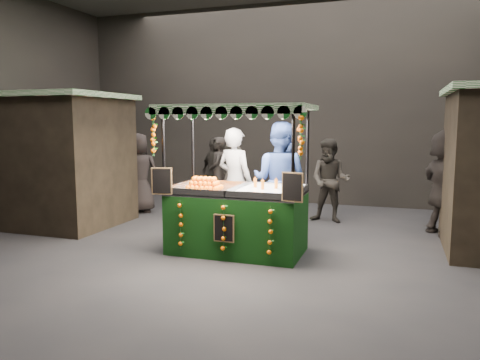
% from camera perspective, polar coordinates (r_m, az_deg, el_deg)
% --- Properties ---
extents(ground, '(12.00, 12.00, 0.00)m').
position_cam_1_polar(ground, '(7.23, 0.04, -9.32)').
color(ground, black).
rests_on(ground, ground).
extents(market_hall, '(12.10, 10.10, 5.05)m').
position_cam_1_polar(market_hall, '(7.06, 0.04, 18.05)').
color(market_hall, black).
rests_on(market_hall, ground).
extents(neighbour_stall_left, '(3.00, 2.20, 2.60)m').
position_cam_1_polar(neighbour_stall_left, '(10.09, -22.37, 2.41)').
color(neighbour_stall_left, black).
rests_on(neighbour_stall_left, ground).
extents(juice_stall, '(2.38, 1.40, 2.31)m').
position_cam_1_polar(juice_stall, '(7.25, -0.36, -3.45)').
color(juice_stall, black).
rests_on(juice_stall, ground).
extents(vendor_grey, '(0.81, 0.65, 1.95)m').
position_cam_1_polar(vendor_grey, '(8.40, -0.62, -0.21)').
color(vendor_grey, gray).
rests_on(vendor_grey, ground).
extents(vendor_blue, '(1.08, 0.89, 2.05)m').
position_cam_1_polar(vendor_blue, '(8.08, 4.88, -0.13)').
color(vendor_blue, navy).
rests_on(vendor_blue, ground).
extents(shopper_0, '(0.61, 0.43, 1.57)m').
position_cam_1_polar(shopper_0, '(9.42, -0.46, -0.55)').
color(shopper_0, '#2A2622').
rests_on(shopper_0, ground).
extents(shopper_1, '(0.91, 0.75, 1.71)m').
position_cam_1_polar(shopper_1, '(9.62, 11.03, -0.10)').
color(shopper_1, black).
rests_on(shopper_1, ground).
extents(shopper_2, '(1.04, 0.89, 1.68)m').
position_cam_1_polar(shopper_2, '(11.15, -3.08, 0.92)').
color(shopper_2, black).
rests_on(shopper_2, ground).
extents(shopper_3, '(1.11, 1.29, 1.74)m').
position_cam_1_polar(shopper_3, '(11.04, 25.94, 0.30)').
color(shopper_3, '#2B2523').
rests_on(shopper_3, ground).
extents(shopper_4, '(1.04, 0.90, 1.80)m').
position_cam_1_polar(shopper_4, '(10.72, -12.30, 0.85)').
color(shopper_4, black).
rests_on(shopper_4, ground).
extents(shopper_5, '(1.25, 1.85, 1.92)m').
position_cam_1_polar(shopper_5, '(9.10, 23.88, -0.34)').
color(shopper_5, '#2A2422').
rests_on(shopper_5, ground).
extents(shopper_6, '(0.57, 0.71, 1.70)m').
position_cam_1_polar(shopper_6, '(10.95, -2.73, 0.86)').
color(shopper_6, '#282320').
rests_on(shopper_6, ground).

